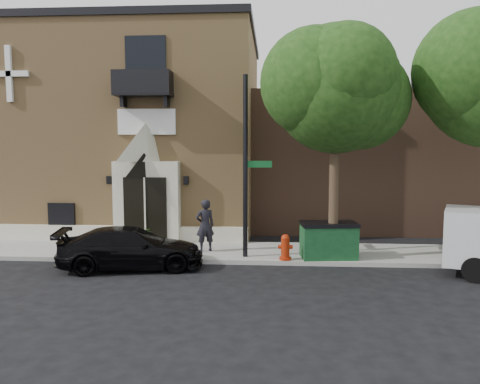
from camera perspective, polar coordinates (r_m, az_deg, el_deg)
The scene contains 11 objects.
ground at distance 16.30m, azimuth -10.26°, elevation -8.55°, with size 120.00×120.00×0.00m, color black.
sidewalk at distance 17.50m, azimuth -5.86°, elevation -7.23°, with size 42.00×3.00×0.15m, color gray.
church at distance 24.26m, azimuth -12.73°, elevation 7.17°, with size 12.20×11.01×9.30m.
neighbour_building at distance 25.61m, azimuth 22.35°, elevation 3.59°, with size 18.00×8.00×6.40m, color brown.
street_tree_left at distance 15.88m, azimuth 11.76°, elevation 12.37°, with size 4.97×4.38×7.77m.
black_sedan at distance 15.67m, azimuth -13.13°, elevation -6.68°, with size 1.89×4.64×1.35m, color black.
street_sign at distance 15.93m, azimuth 0.73°, elevation 3.11°, with size 0.99×0.99×6.19m.
fire_hydrant at distance 15.88m, azimuth 5.55°, elevation -6.72°, with size 0.50×0.40×0.87m.
dumpster at distance 16.34m, azimuth 10.74°, elevation -5.74°, with size 1.99×1.26×1.23m.
planter at distance 18.58m, azimuth -11.28°, elevation -5.23°, with size 0.61×0.53×0.68m, color #3C5925.
pedestrian_near at distance 17.00m, azimuth -4.28°, elevation -4.08°, with size 0.69×0.45×1.90m, color black.
Camera 1 is at (3.93, -15.29, 4.06)m, focal length 35.00 mm.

